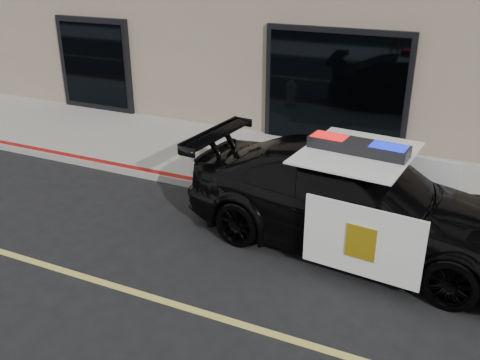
% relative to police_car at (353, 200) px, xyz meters
% --- Properties ---
extents(ground, '(120.00, 120.00, 0.00)m').
position_rel_police_car_xyz_m(ground, '(-0.56, -2.64, -0.81)').
color(ground, black).
rests_on(ground, ground).
extents(sidewalk_n, '(60.00, 3.50, 0.15)m').
position_rel_police_car_xyz_m(sidewalk_n, '(-0.56, 2.61, -0.74)').
color(sidewalk_n, gray).
rests_on(sidewalk_n, ground).
extents(police_car, '(3.31, 5.97, 1.82)m').
position_rel_police_car_xyz_m(police_car, '(0.00, 0.00, 0.00)').
color(police_car, black).
rests_on(police_car, ground).
extents(fire_hydrant, '(0.35, 0.49, 0.78)m').
position_rel_police_car_xyz_m(fire_hydrant, '(-3.59, 1.43, -0.30)').
color(fire_hydrant, beige).
rests_on(fire_hydrant, sidewalk_n).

